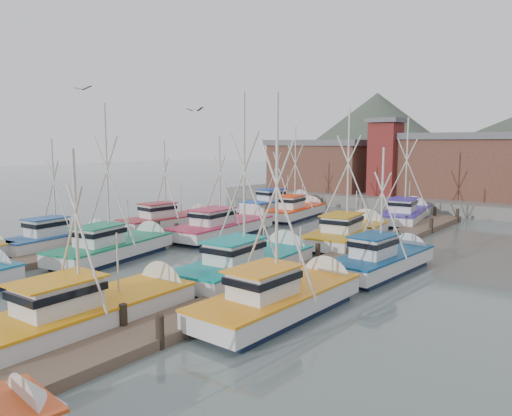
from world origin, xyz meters
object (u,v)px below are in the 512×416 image
Objects in this scene: boat_4 at (118,247)px; boat_8 at (226,227)px; boat_12 at (298,211)px; lookout_tower at (385,156)px; boat_1 at (97,310)px.

boat_4 reaches higher than boat_8.
boat_4 is 1.09× the size of boat_12.
boat_8 is (0.34, 9.81, -0.01)m from boat_4.
boat_8 is (-2.18, -24.50, -4.87)m from lookout_tower.
lookout_tower reaches higher than boat_1.
boat_1 is 19.60m from boat_8.
boat_4 is at bearing -96.75° from boat_8.
boat_12 reaches higher than boat_1.
lookout_tower is 34.74m from boat_4.
boat_1 is at bearing -68.47° from boat_8.
lookout_tower reaches higher than boat_4.
boat_12 is at bearing 106.14° from boat_1.
boat_8 is 10.84m from boat_12.
boat_8 is (-8.68, 17.58, 0.00)m from boat_1.
boat_12 is (-2.66, -13.66, -4.87)m from lookout_tower.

